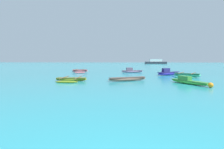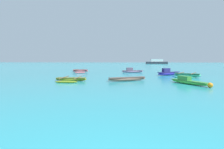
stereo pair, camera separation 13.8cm
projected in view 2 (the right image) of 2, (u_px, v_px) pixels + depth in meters
The scene contains 9 objects.
moored_boat_0 at pixel (71, 79), 18.42m from camera, with size 2.92×3.48×0.37m.
moored_boat_1 at pixel (132, 71), 29.48m from camera, with size 3.29×1.18×0.77m.
moored_boat_2 at pixel (168, 73), 24.85m from camera, with size 3.31×2.33×0.89m.
moored_boat_3 at pixel (127, 79), 18.33m from camera, with size 3.67×2.03×0.36m.
moored_boat_4 at pixel (188, 81), 16.16m from camera, with size 2.26×3.83×0.62m.
moored_boat_5 at pixel (80, 71), 29.93m from camera, with size 2.45×3.82×0.51m.
moored_boat_6 at pixel (187, 75), 22.14m from camera, with size 3.37×3.84×0.51m.
mooring_buoy_1 at pixel (210, 85), 14.00m from camera, with size 0.37×0.37×0.37m.
distant_ferry at pixel (157, 62), 85.31m from camera, with size 9.15×2.01×2.01m.
Camera 2 is at (-0.24, -1.81, 2.01)m, focal length 32.00 mm.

